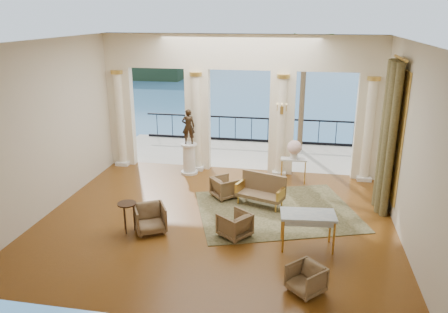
% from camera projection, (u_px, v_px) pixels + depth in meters
% --- Properties ---
extents(floor, '(9.00, 9.00, 0.00)m').
position_uv_depth(floor, '(216.00, 220.00, 11.35)').
color(floor, '#45290A').
rests_on(floor, ground).
extents(room_walls, '(9.00, 9.00, 9.00)m').
position_uv_depth(room_walls, '(205.00, 122.00, 9.40)').
color(room_walls, beige).
rests_on(room_walls, ground).
extents(arcade, '(9.00, 0.56, 4.50)m').
position_uv_depth(arcade, '(239.00, 95.00, 14.10)').
color(arcade, '#F9ECCE').
rests_on(arcade, ground).
extents(terrace, '(10.00, 3.60, 0.10)m').
position_uv_depth(terrace, '(246.00, 154.00, 16.78)').
color(terrace, '#B1A690').
rests_on(terrace, ground).
extents(balustrade, '(9.00, 0.06, 1.03)m').
position_uv_depth(balustrade, '(251.00, 132.00, 18.13)').
color(balustrade, black).
rests_on(balustrade, terrace).
extents(palm_tree, '(2.00, 2.00, 4.50)m').
position_uv_depth(palm_tree, '(305.00, 42.00, 15.88)').
color(palm_tree, '#4C3823').
rests_on(palm_tree, terrace).
extents(headland, '(22.00, 18.00, 6.00)m').
position_uv_depth(headland, '(135.00, 58.00, 82.83)').
color(headland, black).
rests_on(headland, sea).
extents(sea, '(160.00, 160.00, 0.00)m').
position_uv_depth(sea, '(291.00, 86.00, 69.25)').
color(sea, '#2B6096').
rests_on(sea, ground).
extents(curtain, '(0.33, 1.40, 4.09)m').
position_uv_depth(curtain, '(388.00, 138.00, 11.37)').
color(curtain, '#4E4627').
rests_on(curtain, ground).
extents(window_frame, '(0.04, 1.60, 3.40)m').
position_uv_depth(window_frame, '(396.00, 135.00, 11.32)').
color(window_frame, gold).
rests_on(window_frame, room_walls).
extents(wall_sconce, '(0.30, 0.11, 0.33)m').
position_uv_depth(wall_sconce, '(282.00, 110.00, 13.68)').
color(wall_sconce, gold).
rests_on(wall_sconce, arcade).
extents(rug, '(4.94, 4.38, 0.02)m').
position_uv_depth(rug, '(276.00, 211.00, 11.83)').
color(rug, '#272D15').
rests_on(rug, ground).
extents(armchair_a, '(0.95, 0.93, 0.74)m').
position_uv_depth(armchair_a, '(150.00, 217.00, 10.64)').
color(armchair_a, '#40341C').
rests_on(armchair_a, ground).
extents(armchair_b, '(0.82, 0.82, 0.62)m').
position_uv_depth(armchair_b, '(306.00, 278.00, 8.32)').
color(armchair_b, '#40341C').
rests_on(armchair_b, ground).
extents(armchair_c, '(0.89, 0.89, 0.68)m').
position_uv_depth(armchair_c, '(235.00, 224.00, 10.40)').
color(armchair_c, '#40341C').
rests_on(armchair_c, ground).
extents(armchair_d, '(0.90, 0.90, 0.68)m').
position_uv_depth(armchair_d, '(225.00, 186.00, 12.62)').
color(armchair_d, '#40341C').
rests_on(armchair_d, ground).
extents(settee, '(1.43, 0.96, 0.88)m').
position_uv_depth(settee, '(262.00, 190.00, 12.14)').
color(settee, '#40341C').
rests_on(settee, ground).
extents(game_table, '(1.28, 0.79, 0.84)m').
position_uv_depth(game_table, '(308.00, 217.00, 9.79)').
color(game_table, '#9AADBF').
rests_on(game_table, ground).
extents(pedestal, '(0.56, 0.56, 1.03)m').
position_uv_depth(pedestal, '(189.00, 159.00, 14.48)').
color(pedestal, silver).
rests_on(pedestal, ground).
extents(statue, '(0.47, 0.36, 1.16)m').
position_uv_depth(statue, '(188.00, 127.00, 14.13)').
color(statue, '#2F2114').
rests_on(statue, pedestal).
extents(console_table, '(0.83, 0.33, 0.78)m').
position_uv_depth(console_table, '(294.00, 163.00, 13.67)').
color(console_table, silver).
rests_on(console_table, ground).
extents(urn, '(0.45, 0.45, 0.59)m').
position_uv_depth(urn, '(294.00, 148.00, 13.52)').
color(urn, white).
rests_on(urn, console_table).
extents(side_table, '(0.46, 0.46, 0.75)m').
position_uv_depth(side_table, '(127.00, 207.00, 10.55)').
color(side_table, black).
rests_on(side_table, ground).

